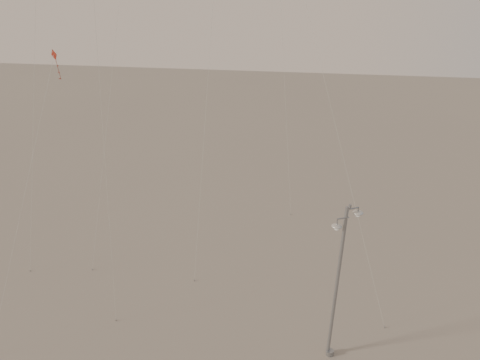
# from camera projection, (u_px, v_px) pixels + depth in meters

# --- Properties ---
(street_lamp) EXTENTS (1.50, 1.02, 9.48)m
(street_lamp) POSITION_uv_depth(u_px,v_px,m) (338.00, 280.00, 24.10)
(street_lamp) COLOR gray
(street_lamp) RESTS_ON ground
(kite_3) EXTENTS (1.91, 9.10, 15.43)m
(kite_3) POSITION_uv_depth(u_px,v_px,m) (40.00, 124.00, 27.21)
(kite_3) COLOR maroon
(kite_3) RESTS_ON ground
(kite_4) EXTENTS (7.69, 7.16, 22.82)m
(kite_4) POSITION_uv_depth(u_px,v_px,m) (311.00, 28.00, 26.58)
(kite_4) COLOR black
(kite_4) RESTS_ON ground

